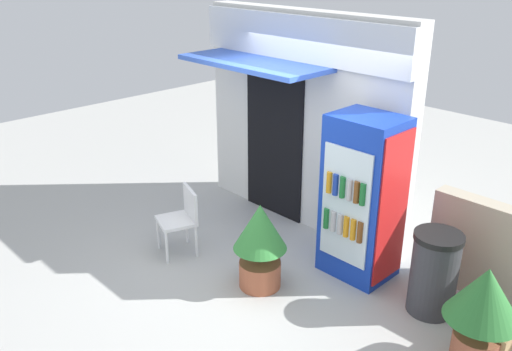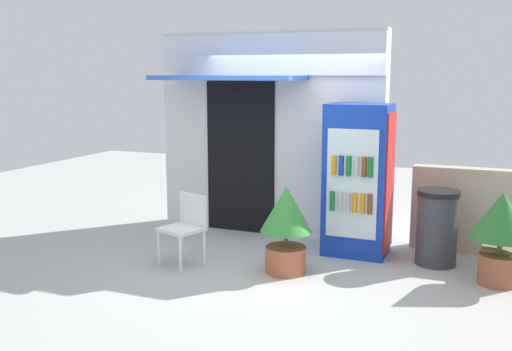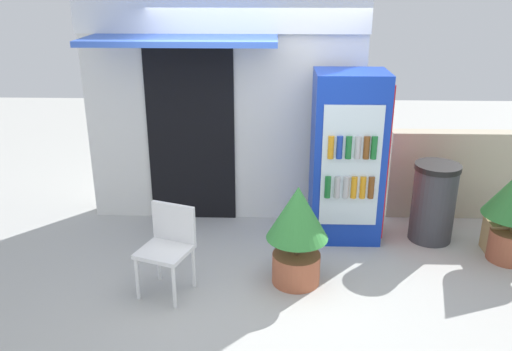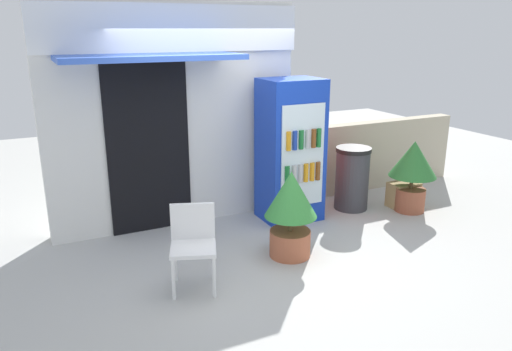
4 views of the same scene
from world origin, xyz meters
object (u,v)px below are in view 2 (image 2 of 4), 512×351
object	(u,v)px
potted_plant_near_shop	(286,223)
trash_bin	(437,227)
plastic_chair	(186,224)
potted_plant_curbside	(501,227)
drink_cooler	(358,180)
cardboard_box	(501,264)

from	to	relation	value
potted_plant_near_shop	trash_bin	xyz separation A→B (m)	(1.56, 0.95, -0.13)
plastic_chair	potted_plant_near_shop	bearing A→B (deg)	7.46
plastic_chair	potted_plant_curbside	world-z (taller)	potted_plant_curbside
trash_bin	drink_cooler	bearing A→B (deg)	175.91
potted_plant_near_shop	plastic_chair	bearing A→B (deg)	-172.54
potted_plant_near_shop	cardboard_box	distance (m)	2.42
drink_cooler	potted_plant_near_shop	xyz separation A→B (m)	(-0.59, -1.02, -0.36)
trash_bin	cardboard_box	xyz separation A→B (m)	(0.73, -0.28, -0.27)
plastic_chair	cardboard_box	distance (m)	3.60
potted_plant_near_shop	cardboard_box	bearing A→B (deg)	16.49
drink_cooler	trash_bin	bearing A→B (deg)	-4.09
drink_cooler	cardboard_box	bearing A→B (deg)	-11.57
drink_cooler	potted_plant_curbside	bearing A→B (deg)	-17.39
potted_plant_curbside	trash_bin	bearing A→B (deg)	146.83
drink_cooler	cardboard_box	xyz separation A→B (m)	(1.70, -0.35, -0.76)
drink_cooler	cardboard_box	distance (m)	1.90
potted_plant_near_shop	trash_bin	size ratio (longest dim) A/B	1.11
plastic_chair	potted_plant_curbside	size ratio (longest dim) A/B	0.82
trash_bin	potted_plant_near_shop	bearing A→B (deg)	-148.52
potted_plant_curbside	cardboard_box	xyz separation A→B (m)	(0.03, 0.17, -0.46)
plastic_chair	cardboard_box	size ratio (longest dim) A/B	1.95
potted_plant_near_shop	cardboard_box	world-z (taller)	potted_plant_near_shop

